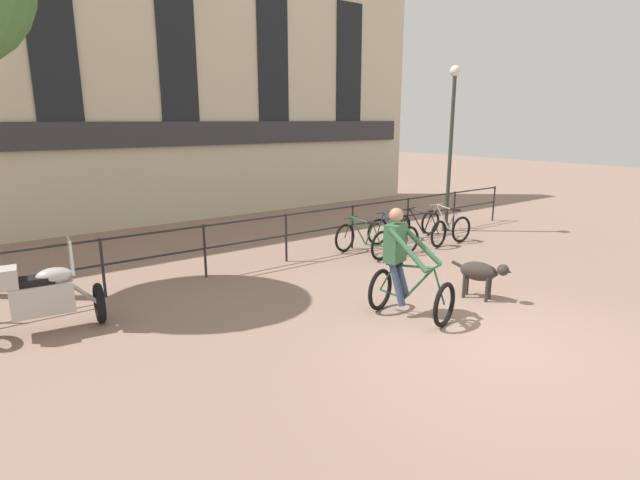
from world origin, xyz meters
name	(u,v)px	position (x,y,z in m)	size (l,w,h in m)	color
ground_plane	(494,345)	(0.00, 0.00, 0.00)	(60.00, 60.00, 0.00)	#8E7060
canal_railing	(286,229)	(0.00, 5.20, 0.71)	(15.05, 0.05, 1.05)	#232326
building_facade	(175,78)	(0.00, 10.99, 4.17)	(18.00, 0.72, 8.37)	beige
cyclist_with_bike	(404,269)	(-0.23, 1.51, 0.76)	(0.97, 1.31, 1.70)	black
dog	(481,272)	(1.38, 1.25, 0.48)	(0.47, 0.99, 0.67)	#332D28
parked_motorcycle	(41,296)	(-4.84, 4.14, 0.56)	(1.64, 0.79, 1.35)	black
parked_bicycle_near_lamp	(362,240)	(1.61, 4.54, 0.36)	(0.82, 1.20, 0.86)	black
parked_bicycle_mid_left	(393,235)	(2.57, 4.54, 0.36)	(0.72, 1.14, 0.86)	black
parked_bicycle_mid_right	(420,230)	(3.52, 4.54, 0.36)	(0.82, 1.20, 0.86)	black
parked_bicycle_far_end	(445,225)	(4.48, 4.54, 0.36)	(0.72, 1.14, 0.86)	black
street_lamp	(451,141)	(5.24, 5.14, 2.45)	(0.28, 0.28, 4.37)	#2D382D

